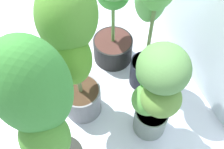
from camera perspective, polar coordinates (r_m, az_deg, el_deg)
name	(u,v)px	position (r m, az deg, el deg)	size (l,w,h in m)	color
ground_plane	(72,107)	(1.79, -8.54, -6.86)	(8.00, 8.00, 0.00)	silver
potted_plant_back_left	(113,15)	(1.72, 0.22, 12.51)	(0.38, 0.36, 0.77)	black
potted_plant_back_center	(153,8)	(1.43, 8.69, 13.77)	(0.33, 0.29, 1.05)	black
potted_plant_front_right	(43,117)	(1.08, -14.47, -8.69)	(0.36, 0.31, 1.04)	black
potted_plant_center	(73,49)	(1.30, -8.30, 5.42)	(0.40, 0.37, 0.97)	slate
potted_plant_back_right	(157,89)	(1.34, 9.51, -3.14)	(0.36, 0.31, 0.71)	slate
cell_phone	(31,130)	(1.77, -16.76, -11.10)	(0.13, 0.16, 0.01)	#353744
nutrient_bottle	(29,98)	(1.77, -17.14, -4.84)	(0.09, 0.09, 0.19)	#298F49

